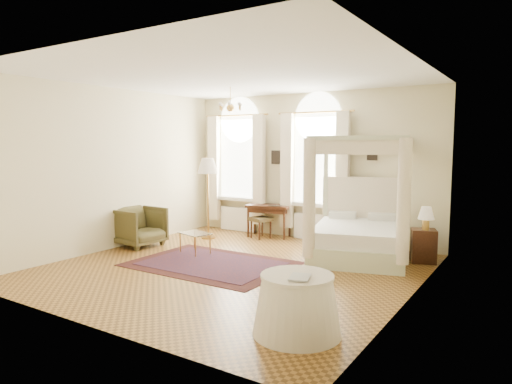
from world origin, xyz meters
TOP-DOWN VIEW (x-y plane):
  - ground at (0.00, 0.00)m, footprint 6.00×6.00m
  - room_walls at (0.00, 0.00)m, footprint 6.00×6.00m
  - window_left at (-1.90, 2.87)m, footprint 1.62×0.27m
  - window_right at (0.20, 2.87)m, footprint 1.62×0.27m
  - chandelier at (-0.90, 1.20)m, footprint 0.51×0.45m
  - wall_pictures at (0.09, 2.97)m, footprint 2.54×0.03m
  - canopy_bed at (1.60, 1.86)m, footprint 2.21×2.49m
  - nightstand at (2.70, 2.23)m, footprint 0.53×0.51m
  - nightstand_lamp at (2.74, 2.17)m, footprint 0.29×0.29m
  - writing_desk at (-0.87, 2.67)m, footprint 1.08×0.70m
  - laptop at (-0.64, 2.57)m, footprint 0.34×0.26m
  - stool at (-0.95, 2.44)m, footprint 0.55×0.55m
  - armchair at (-2.70, 0.37)m, footprint 0.96×0.93m
  - coffee_table at (-1.26, 0.48)m, footprint 0.70×0.57m
  - floor_lamp at (-1.96, 1.78)m, footprint 0.47×0.47m
  - oriental_rug at (-0.49, 0.02)m, footprint 2.83×2.04m
  - side_table at (2.22, -1.86)m, footprint 1.02×1.02m
  - book at (2.21, -2.02)m, footprint 0.29×0.34m

SIDE VIEW (x-z plane):
  - ground at x=0.00m, z-range 0.00..0.00m
  - oriental_rug at x=-0.49m, z-range 0.00..0.01m
  - nightstand at x=2.70m, z-range 0.00..0.61m
  - side_table at x=2.22m, z-range -0.01..0.69m
  - coffee_table at x=-1.26m, z-range 0.17..0.58m
  - stool at x=-0.95m, z-range 0.16..0.65m
  - armchair at x=-2.70m, z-range 0.00..0.83m
  - canopy_bed at x=1.60m, z-range -0.63..1.67m
  - writing_desk at x=-0.87m, z-range 0.27..1.02m
  - book at x=2.21m, z-range 0.69..0.72m
  - laptop at x=-0.64m, z-range 0.75..0.78m
  - nightstand_lamp at x=2.74m, z-range 0.68..1.10m
  - window_left at x=-1.90m, z-range -0.16..3.13m
  - window_right at x=0.20m, z-range -0.16..3.13m
  - floor_lamp at x=-1.96m, z-range 0.65..2.49m
  - wall_pictures at x=0.09m, z-range 1.70..2.09m
  - room_walls at x=0.00m, z-range -1.02..4.98m
  - chandelier at x=-0.90m, z-range 2.66..3.16m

